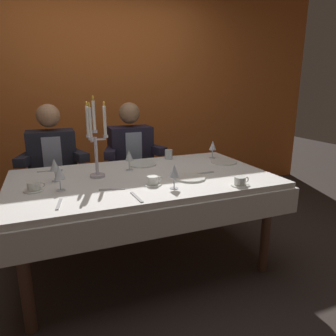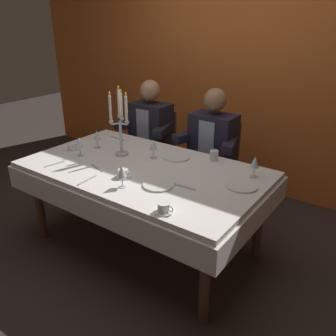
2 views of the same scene
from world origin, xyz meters
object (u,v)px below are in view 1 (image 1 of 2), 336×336
at_px(wine_glass_1, 213,146).
at_px(dining_table, 143,191).
at_px(dinner_plate_1, 190,178).
at_px(seated_diner_1, 130,152).
at_px(coffee_cup_0, 152,181).
at_px(wine_glass_0, 174,172).
at_px(coffee_cup_1, 240,182).
at_px(wine_glass_3, 129,156).
at_px(wine_glass_4, 54,165).
at_px(candelabra, 95,142).
at_px(wine_glass_2, 59,173).
at_px(dinner_plate_2, 142,164).
at_px(dinner_plate_0, 223,162).
at_px(coffee_cup_2, 34,187).
at_px(seated_diner_0, 52,158).
at_px(water_tumbler_0, 169,154).

bearing_deg(wine_glass_1, dining_table, -157.23).
distance_m(dinner_plate_1, seated_diner_1, 1.10).
bearing_deg(wine_glass_1, coffee_cup_0, -144.51).
bearing_deg(wine_glass_0, wine_glass_1, 45.33).
height_order(wine_glass_0, seated_diner_1, seated_diner_1).
relative_size(dinner_plate_1, coffee_cup_1, 1.67).
bearing_deg(dining_table, dinner_plate_1, -33.45).
distance_m(wine_glass_3, wine_glass_4, 0.57).
bearing_deg(wine_glass_3, dinner_plate_1, -48.72).
distance_m(candelabra, wine_glass_2, 0.38).
bearing_deg(wine_glass_3, dinner_plate_2, 40.15).
bearing_deg(dinner_plate_0, seated_diner_1, 130.23).
height_order(wine_glass_1, coffee_cup_0, wine_glass_1).
bearing_deg(coffee_cup_0, wine_glass_0, -49.63).
relative_size(dinner_plate_2, wine_glass_0, 1.45).
relative_size(wine_glass_1, coffee_cup_1, 1.24).
xyz_separation_m(dinner_plate_1, seated_diner_1, (-0.16, 1.08, -0.01)).
distance_m(wine_glass_4, coffee_cup_2, 0.24).
xyz_separation_m(dinner_plate_2, wine_glass_0, (0.01, -0.68, 0.11)).
relative_size(wine_glass_3, seated_diner_0, 0.13).
bearing_deg(seated_diner_1, wine_glass_1, -40.95).
bearing_deg(water_tumbler_0, dinner_plate_0, -38.72).
xyz_separation_m(water_tumbler_0, coffee_cup_2, (-1.14, -0.51, -0.02)).
bearing_deg(coffee_cup_2, wine_glass_1, 14.58).
height_order(dinner_plate_2, coffee_cup_1, coffee_cup_1).
xyz_separation_m(wine_glass_2, wine_glass_3, (0.54, 0.32, 0.00)).
relative_size(wine_glass_0, wine_glass_3, 1.00).
bearing_deg(dinner_plate_1, coffee_cup_1, -47.53).
height_order(dinner_plate_2, wine_glass_2, wine_glass_2).
distance_m(wine_glass_2, seated_diner_1, 1.25).
bearing_deg(coffee_cup_2, dinner_plate_1, -6.97).
height_order(dinner_plate_2, coffee_cup_0, coffee_cup_0).
height_order(wine_glass_1, wine_glass_2, same).
relative_size(wine_glass_1, water_tumbler_0, 1.89).
bearing_deg(wine_glass_3, coffee_cup_2, -159.00).
bearing_deg(dinner_plate_1, seated_diner_0, 130.07).
bearing_deg(coffee_cup_0, wine_glass_1, 35.49).
xyz_separation_m(wine_glass_1, wine_glass_2, (-1.37, -0.45, -0.00)).
xyz_separation_m(candelabra, seated_diner_1, (0.46, 0.79, -0.27)).
height_order(coffee_cup_1, seated_diner_1, seated_diner_1).
bearing_deg(dinner_plate_1, wine_glass_3, 131.28).
distance_m(wine_glass_4, seated_diner_0, 0.79).
relative_size(dinner_plate_0, coffee_cup_0, 1.71).
xyz_separation_m(wine_glass_0, seated_diner_1, (0.04, 1.24, -0.12)).
relative_size(wine_glass_4, seated_diner_1, 0.13).
bearing_deg(water_tumbler_0, coffee_cup_0, -120.03).
xyz_separation_m(dinner_plate_1, coffee_cup_2, (-1.05, 0.13, 0.02)).
xyz_separation_m(dinner_plate_0, seated_diner_1, (-0.64, 0.76, -0.01)).
height_order(dining_table, dinner_plate_2, dinner_plate_2).
xyz_separation_m(dinner_plate_1, water_tumbler_0, (0.09, 0.64, 0.04)).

